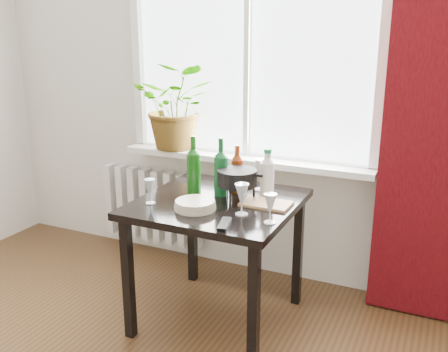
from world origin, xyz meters
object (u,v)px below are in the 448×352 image
at_px(wineglass_front_left, 150,191).
at_px(tv_remote, 225,224).
at_px(wineglass_back_left, 222,174).
at_px(bottle_amber, 237,168).
at_px(wine_bottle_left, 194,164).
at_px(plate_stack, 195,205).
at_px(potted_plant, 177,106).
at_px(cutting_board, 266,204).
at_px(fondue_pot, 237,185).
at_px(radiator, 152,205).
at_px(wineglass_front_right, 242,199).
at_px(wineglass_far_right, 270,208).
at_px(cleaning_bottle, 267,173).
at_px(table, 218,216).
at_px(wineglass_back_center, 261,174).
at_px(wine_bottle_right, 221,167).

xyz_separation_m(wineglass_front_left, tv_remote, (0.50, -0.12, -0.06)).
bearing_deg(wineglass_back_left, bottle_amber, -20.45).
relative_size(wine_bottle_left, plate_stack, 1.53).
relative_size(potted_plant, wineglass_back_left, 3.67).
height_order(tv_remote, cutting_board, tv_remote).
xyz_separation_m(fondue_pot, tv_remote, (0.10, -0.38, -0.08)).
distance_m(radiator, wineglass_front_right, 1.39).
distance_m(wineglass_far_right, wineglass_front_left, 0.68).
distance_m(bottle_amber, cleaning_bottle, 0.19).
relative_size(potted_plant, wineglass_far_right, 3.86).
bearing_deg(bottle_amber, tv_remote, -73.05).
relative_size(table, fondue_pot, 3.34).
height_order(bottle_amber, cleaning_bottle, bottle_amber).
xyz_separation_m(wineglass_back_center, plate_stack, (-0.20, -0.46, -0.07)).
relative_size(bottle_amber, wineglass_back_center, 1.48).
height_order(wine_bottle_right, tv_remote, wine_bottle_right).
bearing_deg(wineglass_back_center, fondue_pot, -105.47).
bearing_deg(wineglass_back_center, wine_bottle_left, -148.58).
height_order(bottle_amber, cutting_board, bottle_amber).
xyz_separation_m(radiator, wineglass_back_left, (0.77, -0.41, 0.44)).
relative_size(wine_bottle_left, cutting_board, 1.29).
bearing_deg(wineglass_front_right, wineglass_far_right, -16.49).
xyz_separation_m(wineglass_far_right, wineglass_back_center, (-0.23, 0.48, 0.02)).
distance_m(bottle_amber, tv_remote, 0.55).
bearing_deg(cleaning_bottle, tv_remote, -93.51).
bearing_deg(wineglass_back_center, radiator, 160.42).
bearing_deg(table, bottle_amber, 78.42).
bearing_deg(plate_stack, wineglass_front_left, -174.98).
xyz_separation_m(wine_bottle_right, wineglass_far_right, (0.40, -0.29, -0.09)).
bearing_deg(wine_bottle_right, tv_remote, -62.65).
xyz_separation_m(wine_bottle_right, wineglass_back_left, (-0.06, 0.14, -0.09)).
xyz_separation_m(plate_stack, tv_remote, (0.24, -0.14, -0.02)).
distance_m(wine_bottle_right, cutting_board, 0.34).
distance_m(wine_bottle_right, bottle_amber, 0.11).
height_order(wineglass_front_right, wineglass_back_left, wineglass_front_right).
xyz_separation_m(cleaning_bottle, wineglass_far_right, (0.15, -0.38, -0.06)).
height_order(wineglass_front_right, wineglass_far_right, wineglass_front_right).
xyz_separation_m(wine_bottle_right, tv_remote, (0.21, -0.41, -0.16)).
bearing_deg(cutting_board, wineglass_front_right, -108.20).
height_order(radiator, potted_plant, potted_plant).
relative_size(wineglass_front_right, wineglass_front_left, 1.20).
height_order(wineglass_far_right, wineglass_front_left, wineglass_far_right).
relative_size(bottle_amber, wineglass_front_right, 1.69).
xyz_separation_m(radiator, cutting_board, (1.12, -0.59, 0.37)).
height_order(wine_bottle_right, fondue_pot, wine_bottle_right).
bearing_deg(wineglass_front_right, wine_bottle_right, 133.72).
distance_m(cleaning_bottle, wineglass_front_right, 0.33).
bearing_deg(wine_bottle_right, plate_stack, -94.94).
bearing_deg(table, wineglass_back_left, 109.81).
distance_m(wineglass_back_center, wineglass_front_left, 0.66).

